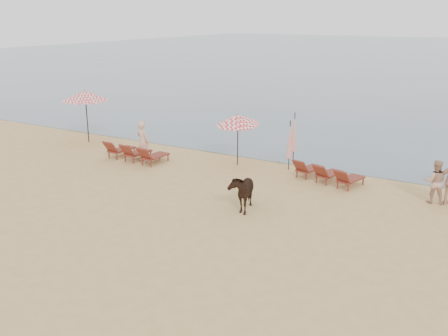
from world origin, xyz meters
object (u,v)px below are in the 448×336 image
Objects in this scene: lounger_cluster_right at (327,173)px; umbrella_closed_right at (294,132)px; cow at (242,191)px; lounger_cluster_left at (135,152)px; beachgoer_right_a at (435,182)px; umbrella_open_left_b at (238,119)px; umbrella_closed_left at (290,140)px; umbrella_open_left_a at (85,96)px; beachgoer_left at (143,142)px.

lounger_cluster_right is 1.22× the size of umbrella_closed_right.
cow is at bearing -84.17° from umbrella_closed_right.
lounger_cluster_right is (8.48, 1.40, -0.03)m from lounger_cluster_left.
beachgoer_right_a reaches higher than lounger_cluster_left.
beachgoer_right_a is (3.96, -0.29, 0.40)m from lounger_cluster_right.
cow is at bearing -57.95° from umbrella_open_left_b.
umbrella_closed_left is at bearing -77.42° from umbrella_closed_right.
umbrella_open_left_a reaches higher than umbrella_closed_right.
umbrella_open_left_b is 4.36m from beachgoer_left.
umbrella_open_left_b reaches higher than umbrella_closed_right.
umbrella_closed_left is (2.23, 0.44, -0.71)m from umbrella_open_left_b.
umbrella_open_left_a is 1.25× the size of umbrella_closed_left.
umbrella_open_left_a is 16.84m from beachgoer_right_a.
umbrella_open_left_b is 1.50× the size of cow.
umbrella_open_left_a is 1.72× the size of beachgoer_right_a.
lounger_cluster_right is 12.95m from umbrella_open_left_a.
umbrella_open_left_a is 10.81m from umbrella_closed_right.
beachgoer_left reaches higher than lounger_cluster_right.
cow is at bearing 167.34° from beachgoer_left.
beachgoer_left is at bearing -154.56° from umbrella_open_left_b.
umbrella_closed_right is at bearing 154.44° from lounger_cluster_right.
umbrella_open_left_a reaches higher than cow.
umbrella_open_left_b reaches higher than beachgoer_left.
umbrella_open_left_a reaches higher than beachgoer_right_a.
umbrella_closed_right is at bearing 77.26° from cow.
umbrella_open_left_a is 1.72× the size of cow.
umbrella_closed_left is at bearing 13.21° from umbrella_open_left_b.
umbrella_open_left_b reaches higher than lounger_cluster_left.
umbrella_closed_right reaches higher than lounger_cluster_right.
lounger_cluster_right is 8.16m from beachgoer_left.
beachgoer_left is at bearing -35.34° from umbrella_open_left_a.
umbrella_open_left_b is at bearing -17.23° from beachgoer_right_a.
lounger_cluster_right is 1.78× the size of beachgoer_right_a.
umbrella_closed_left is at bearing 75.78° from cow.
cow is at bearing -18.39° from lounger_cluster_left.
cow is (2.61, -4.51, -1.37)m from umbrella_open_left_b.
beachgoer_right_a is (16.75, -0.40, -1.63)m from umbrella_open_left_a.
cow is 7.08m from beachgoer_left.
lounger_cluster_right is at bearing -40.48° from umbrella_closed_right.
umbrella_closed_right reaches higher than lounger_cluster_left.
beachgoer_right_a is (12.00, 1.04, -0.15)m from beachgoer_left.
umbrella_open_left_b is (-4.16, 0.34, 1.65)m from lounger_cluster_right.
lounger_cluster_right is at bearing -18.97° from umbrella_open_left_a.
lounger_cluster_right is 2.29m from umbrella_closed_left.
umbrella_closed_left reaches higher than cow.
umbrella_open_left_b is 1.09× the size of umbrella_closed_left.
umbrella_closed_left is at bearing -14.93° from umbrella_open_left_a.
beachgoer_right_a is at bearing -19.25° from umbrella_closed_right.
umbrella_open_left_a is (-12.79, 0.11, 2.02)m from lounger_cluster_right.
umbrella_closed_left is 6.47m from beachgoer_left.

